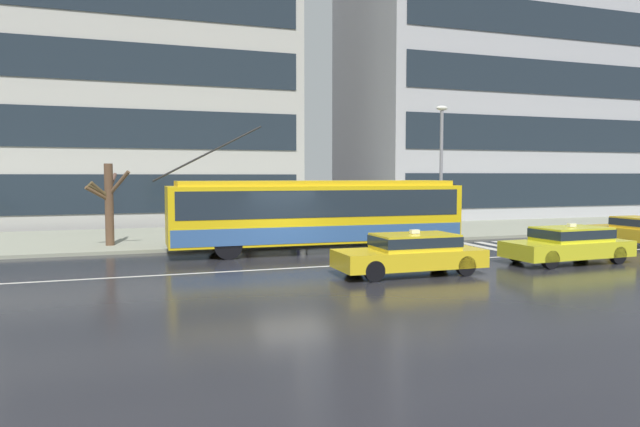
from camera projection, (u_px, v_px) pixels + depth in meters
ground_plane at (292, 262)px, 20.14m from camera, size 160.00×160.00×0.00m
sidewalk_slab at (243, 235)px, 28.75m from camera, size 80.00×10.00×0.14m
crosswalk_stripe_edge_near at (490, 248)px, 24.01m from camera, size 0.44×4.40×0.01m
crosswalk_stripe_inner_a at (508, 248)px, 24.30m from camera, size 0.44×4.40×0.01m
crosswalk_stripe_center at (525, 247)px, 24.58m from camera, size 0.44×4.40×0.01m
crosswalk_stripe_inner_b at (542, 246)px, 24.87m from camera, size 0.44×4.40×0.01m
lane_centre_line at (302, 268)px, 19.01m from camera, size 72.00×0.14×0.01m
trolleybus at (318, 213)px, 22.98m from camera, size 12.29×2.71×4.97m
taxi_oncoming_near at (411, 252)px, 17.69m from camera, size 4.63×1.81×1.39m
taxi_oncoming_far at (569, 243)px, 20.01m from camera, size 4.61×2.02×1.39m
bus_shelter at (262, 199)px, 25.55m from camera, size 3.97×1.56×2.58m
pedestrian_at_shelter at (247, 207)px, 25.31m from camera, size 1.16×1.16×1.90m
pedestrian_approaching_curb at (299, 205)px, 25.83m from camera, size 1.22×1.22×2.01m
street_lamp at (441, 159)px, 27.68m from camera, size 0.60×0.32×6.31m
street_tree_bare at (108, 200)px, 23.82m from camera, size 1.82×1.92×3.43m
office_tower_corner_left at (147, 21)px, 37.26m from camera, size 18.48×11.26×26.41m
office_tower_corner_right at (497, 89)px, 43.87m from camera, size 23.18×11.80×19.50m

